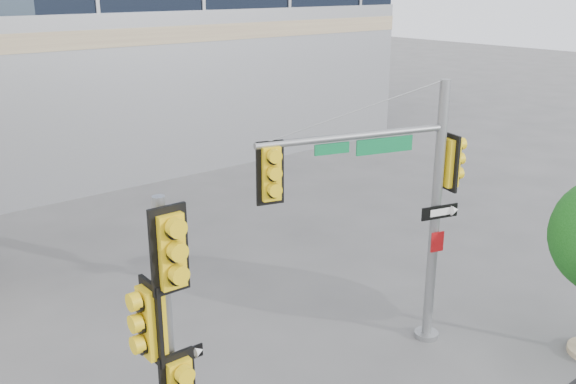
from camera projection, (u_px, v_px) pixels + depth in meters
main_signal_pole at (395, 191)px, 11.84m from camera, size 4.00×1.47×5.29m
secondary_signal_pole at (168, 338)px, 8.15m from camera, size 0.77×0.58×4.52m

